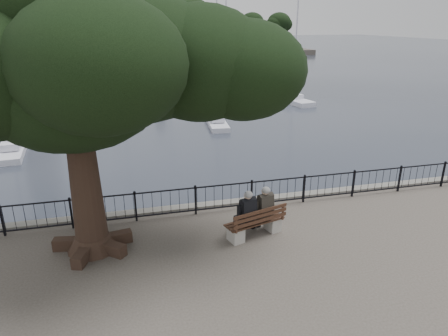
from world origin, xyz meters
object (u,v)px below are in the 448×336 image
object	(u,v)px
bench	(256,226)
person_left	(245,216)
person_right	(262,211)
lion_monument	(157,59)
tree	(102,58)

from	to	relation	value
bench	person_left	world-z (taller)	person_left
bench	person_right	distance (m)	0.50
person_right	lion_monument	bearing A→B (deg)	88.58
person_left	bench	bearing A→B (deg)	-2.72
person_right	lion_monument	world-z (taller)	lion_monument
tree	person_right	bearing A→B (deg)	-5.39
person_left	person_right	xyz separation A→B (m)	(0.60, 0.17, 0.00)
bench	person_left	bearing A→B (deg)	177.28
tree	lion_monument	xyz separation A→B (m)	(5.53, 48.76, -4.28)
bench	person_right	bearing A→B (deg)	35.81
bench	lion_monument	world-z (taller)	lion_monument
tree	lion_monument	bearing A→B (deg)	83.52
lion_monument	tree	bearing A→B (deg)	-96.48
person_right	tree	size ratio (longest dim) A/B	0.16
bench	lion_monument	size ratio (longest dim) A/B	0.24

